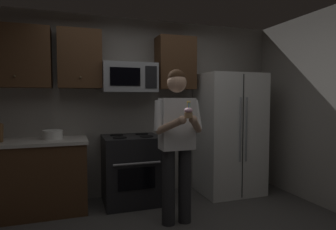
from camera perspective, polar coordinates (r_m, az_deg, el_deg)
The scene contains 10 objects.
wall_back at distance 4.29m, azimuth -6.48°, elevation 1.55°, with size 4.40×0.10×2.60m, color gray.
wall_right at distance 4.18m, azimuth 30.32°, elevation 1.05°, with size 0.10×4.40×2.60m, color gray.
oven_range at distance 4.00m, azimuth -7.33°, elevation -10.76°, with size 0.76×0.70×0.93m.
microwave at distance 4.00m, azimuth -7.80°, elevation 7.42°, with size 0.74×0.41×0.40m.
refrigerator at distance 4.42m, azimuth 12.21°, elevation -3.65°, with size 0.90×0.75×1.80m.
cabinet_row_upper at distance 4.01m, azimuth -16.21°, elevation 10.62°, with size 2.78×0.36×0.76m.
counter_left at distance 3.98m, azimuth -26.43°, elevation -11.14°, with size 1.44×0.66×0.92m.
bowl_large_white at distance 3.88m, azimuth -22.17°, elevation -3.61°, with size 0.25×0.25×0.12m.
person at distance 3.21m, azimuth 1.83°, elevation -4.52°, with size 0.60×0.48×1.76m.
cupcake at distance 2.88m, azimuth 4.14°, elevation 0.51°, with size 0.09×0.09×0.17m.
Camera 1 is at (-0.91, -2.44, 1.44)m, focal length 30.34 mm.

